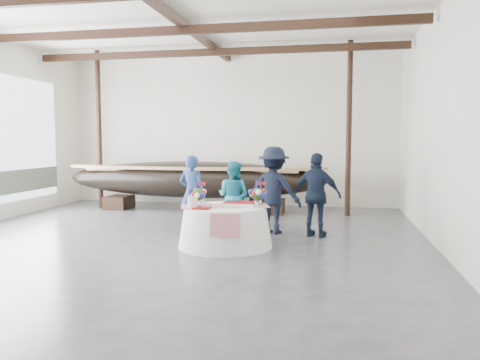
# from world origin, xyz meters

# --- Properties ---
(floor) EXTENTS (10.00, 12.00, 0.01)m
(floor) POSITION_xyz_m (0.00, 0.00, 0.00)
(floor) COLOR #3D3D42
(floor) RESTS_ON ground
(wall_back) EXTENTS (10.00, 0.02, 4.50)m
(wall_back) POSITION_xyz_m (0.00, 6.00, 2.25)
(wall_back) COLOR silver
(wall_back) RESTS_ON ground
(wall_right) EXTENTS (0.02, 12.00, 4.50)m
(wall_right) POSITION_xyz_m (5.00, 0.00, 2.25)
(wall_right) COLOR silver
(wall_right) RESTS_ON ground
(pavilion_structure) EXTENTS (9.80, 11.76, 4.50)m
(pavilion_structure) POSITION_xyz_m (0.00, 0.77, 4.00)
(pavilion_structure) COLOR black
(pavilion_structure) RESTS_ON ground
(longboat_display) EXTENTS (7.40, 1.48, 1.39)m
(longboat_display) POSITION_xyz_m (-0.71, 4.44, 0.89)
(longboat_display) COLOR black
(longboat_display) RESTS_ON ground
(banquet_table) EXTENTS (1.75, 1.75, 0.75)m
(banquet_table) POSITION_xyz_m (1.16, 0.38, 0.38)
(banquet_table) COLOR silver
(banquet_table) RESTS_ON ground
(tabletop_items) EXTENTS (1.71, 1.04, 0.40)m
(tabletop_items) POSITION_xyz_m (1.14, 0.52, 0.90)
(tabletop_items) COLOR red
(tabletop_items) RESTS_ON banquet_table
(guest_woman_blue) EXTENTS (0.66, 0.49, 1.66)m
(guest_woman_blue) POSITION_xyz_m (0.13, 1.65, 0.83)
(guest_woman_blue) COLOR navy
(guest_woman_blue) RESTS_ON ground
(guest_woman_teal) EXTENTS (0.89, 0.78, 1.53)m
(guest_woman_teal) POSITION_xyz_m (1.00, 1.82, 0.76)
(guest_woman_teal) COLOR teal
(guest_woman_teal) RESTS_ON ground
(guest_man_left) EXTENTS (1.32, 0.95, 1.84)m
(guest_man_left) POSITION_xyz_m (1.89, 1.77, 0.92)
(guest_man_left) COLOR black
(guest_man_left) RESTS_ON ground
(guest_man_right) EXTENTS (1.09, 0.70, 1.72)m
(guest_man_right) POSITION_xyz_m (2.80, 1.57, 0.86)
(guest_man_right) COLOR #141D30
(guest_man_right) RESTS_ON ground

